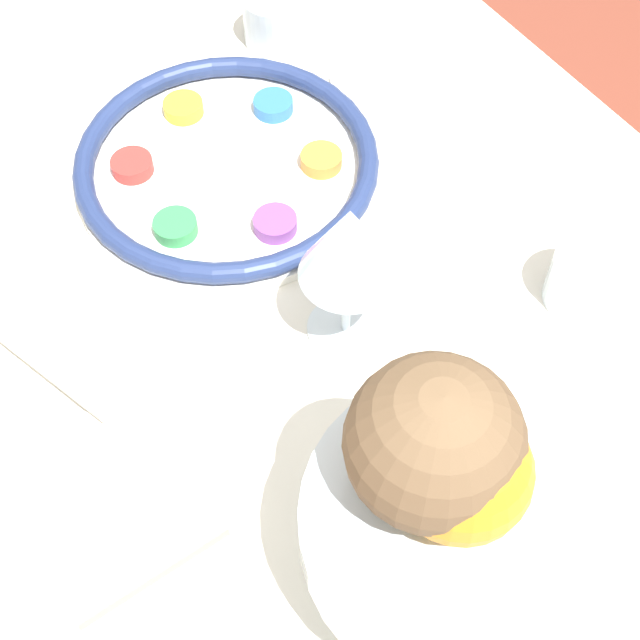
# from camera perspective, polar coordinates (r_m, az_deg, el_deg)

# --- Properties ---
(ground_plane) EXTENTS (8.00, 8.00, 0.00)m
(ground_plane) POSITION_cam_1_polar(r_m,az_deg,el_deg) (1.42, -1.29, -16.45)
(ground_plane) COLOR brown
(dining_table) EXTENTS (1.33, 0.85, 0.71)m
(dining_table) POSITION_cam_1_polar(r_m,az_deg,el_deg) (1.09, -1.65, -10.64)
(dining_table) COLOR silver
(dining_table) RESTS_ON ground_plane
(seder_plate) EXTENTS (0.29, 0.29, 0.03)m
(seder_plate) POSITION_cam_1_polar(r_m,az_deg,el_deg) (0.88, -5.97, 9.89)
(seder_plate) COLOR white
(seder_plate) RESTS_ON dining_table
(wine_glass) EXTENTS (0.08, 0.08, 0.15)m
(wine_glass) POSITION_cam_1_polar(r_m,az_deg,el_deg) (0.68, 1.86, 4.65)
(wine_glass) COLOR silver
(wine_glass) RESTS_ON dining_table
(fruit_stand) EXTENTS (0.21, 0.21, 0.12)m
(fruit_stand) POSITION_cam_1_polar(r_m,az_deg,el_deg) (0.59, 8.98, -13.13)
(fruit_stand) COLOR silver
(fruit_stand) RESTS_ON dining_table
(orange_fruit) EXTENTS (0.09, 0.09, 0.09)m
(orange_fruit) POSITION_cam_1_polar(r_m,az_deg,el_deg) (0.53, 8.96, -9.59)
(orange_fruit) COLOR orange
(orange_fruit) RESTS_ON fruit_stand
(coconut) EXTENTS (0.11, 0.11, 0.11)m
(coconut) POSITION_cam_1_polar(r_m,az_deg,el_deg) (0.53, 7.32, -7.81)
(coconut) COLOR brown
(coconut) RESTS_ON fruit_stand
(bread_plate) EXTENTS (0.19, 0.19, 0.02)m
(bread_plate) POSITION_cam_1_polar(r_m,az_deg,el_deg) (0.70, -12.79, -12.10)
(bread_plate) COLOR silver
(bread_plate) RESTS_ON dining_table
(napkin_roll) EXTENTS (0.16, 0.10, 0.05)m
(napkin_roll) POSITION_cam_1_polar(r_m,az_deg,el_deg) (0.76, -16.61, -1.68)
(napkin_roll) COLOR white
(napkin_roll) RESTS_ON dining_table
(cup_mid) EXTENTS (0.07, 0.07, 0.06)m
(cup_mid) POSITION_cam_1_polar(r_m,az_deg,el_deg) (0.80, 16.74, 2.53)
(cup_mid) COLOR silver
(cup_mid) RESTS_ON dining_table
(cup_far) EXTENTS (0.07, 0.07, 0.06)m
(cup_far) POSITION_cam_1_polar(r_m,az_deg,el_deg) (1.02, -2.95, 18.67)
(cup_far) COLOR silver
(cup_far) RESTS_ON dining_table
(fork_left) EXTENTS (0.08, 0.19, 0.01)m
(fork_left) POSITION_cam_1_polar(r_m,az_deg,el_deg) (1.00, 6.22, 15.64)
(fork_left) COLOR silver
(fork_left) RESTS_ON dining_table
(fork_right) EXTENTS (0.07, 0.19, 0.01)m
(fork_right) POSITION_cam_1_polar(r_m,az_deg,el_deg) (0.98, 7.28, 14.65)
(fork_right) COLOR silver
(fork_right) RESTS_ON dining_table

